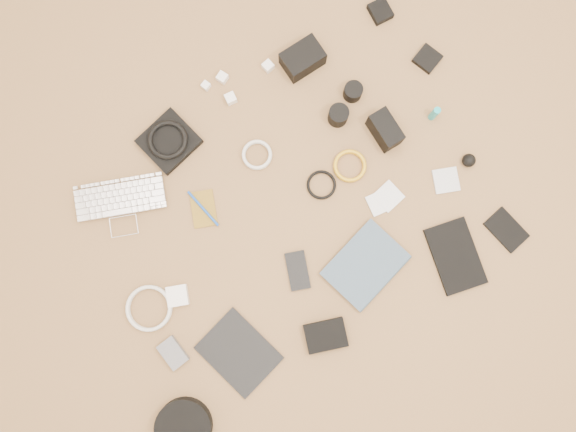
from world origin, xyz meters
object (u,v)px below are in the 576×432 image
laptop (122,210)px  paperback (386,285)px  phone (298,271)px  tablet (239,353)px  headphone_case (184,427)px  dslr_camera (303,59)px

laptop → paperback: (0.60, -0.69, 0.00)m
phone → paperback: paperback is taller
paperback → tablet: bearing=67.9°
paperback → laptop: bearing=27.7°
laptop → headphone_case: headphone_case is taller
laptop → tablet: laptop is taller
headphone_case → paperback: bearing=1.0°
phone → headphone_case: (-0.58, -0.21, 0.02)m
laptop → dslr_camera: 0.79m
laptop → dslr_camera: dslr_camera is taller
dslr_camera → tablet: 1.00m
dslr_camera → paperback: (-0.19, -0.79, -0.03)m
dslr_camera → headphone_case: bearing=-140.7°
tablet → paperback: 0.53m
dslr_camera → phone: dslr_camera is taller
tablet → phone: 0.33m
dslr_camera → tablet: bearing=-135.3°
laptop → tablet: (0.07, -0.61, -0.01)m
laptop → tablet: bearing=-59.7°
paperback → headphone_case: bearing=77.9°
laptop → phone: 0.62m
phone → dslr_camera: bearing=77.8°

